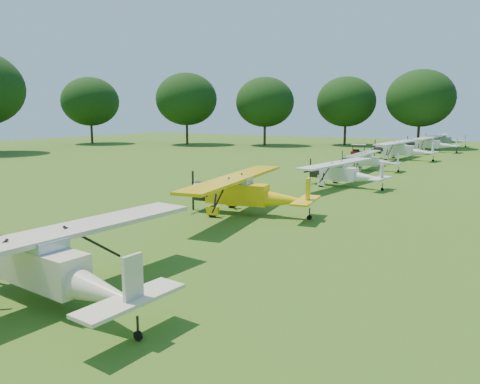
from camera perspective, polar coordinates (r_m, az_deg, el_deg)
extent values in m
plane|color=#275014|center=(29.88, 3.60, -1.69)|extent=(160.00, 160.00, 0.00)
cylinder|color=black|center=(84.18, 20.92, 6.68)|extent=(0.44, 0.44, 4.74)
ellipsoid|color=black|center=(84.14, 21.16, 10.61)|extent=(11.05, 11.05, 9.39)
cylinder|color=black|center=(87.26, 12.67, 7.08)|extent=(0.44, 0.44, 4.49)
ellipsoid|color=black|center=(87.21, 12.81, 10.68)|extent=(10.47, 10.47, 8.90)
cylinder|color=black|center=(84.83, 3.03, 7.22)|extent=(0.44, 0.44, 4.44)
ellipsoid|color=black|center=(84.76, 3.06, 10.88)|extent=(10.36, 10.36, 8.80)
cylinder|color=black|center=(87.46, -6.47, 7.36)|extent=(0.44, 0.44, 4.77)
ellipsoid|color=black|center=(87.42, -6.55, 11.18)|extent=(11.14, 11.14, 9.47)
cylinder|color=black|center=(93.61, -17.63, 7.05)|extent=(0.44, 0.44, 4.56)
ellipsoid|color=black|center=(93.56, -17.80, 10.46)|extent=(10.64, 10.64, 9.04)
cube|color=beige|center=(15.90, -23.03, -8.33)|extent=(3.67, 1.31, 1.18)
cone|color=beige|center=(13.57, -16.06, -11.78)|extent=(3.22, 1.22, 1.02)
cube|color=#8CA5B2|center=(15.82, -23.40, -6.10)|extent=(1.87, 1.16, 0.62)
cylinder|color=black|center=(17.70, -26.70, -6.79)|extent=(1.09, 1.24, 1.17)
cube|color=beige|center=(15.75, -23.47, -5.11)|extent=(2.43, 12.04, 0.16)
cube|color=beige|center=(12.55, -12.92, -10.67)|extent=(0.15, 0.63, 1.47)
cube|color=beige|center=(12.81, -13.17, -12.68)|extent=(1.17, 3.22, 0.10)
cylinder|color=black|center=(17.60, -20.46, -9.34)|extent=(0.69, 0.23, 0.68)
cylinder|color=black|center=(13.04, -12.32, -16.74)|extent=(0.28, 0.11, 0.27)
cube|color=yellow|center=(27.31, -0.35, -0.20)|extent=(3.78, 1.68, 1.20)
cone|color=yellow|center=(26.35, 5.86, -0.99)|extent=(3.32, 1.55, 1.03)
cube|color=#8CA5B2|center=(27.25, -0.57, 1.11)|extent=(1.97, 1.34, 0.63)
cylinder|color=black|center=(28.19, -4.42, 0.08)|extent=(1.21, 1.34, 1.18)
cube|color=black|center=(28.52, -5.75, 0.18)|extent=(0.09, 0.15, 2.39)
cube|color=yellow|center=(27.21, -0.57, 1.71)|extent=(3.67, 12.18, 0.16)
cube|color=yellow|center=(25.96, 8.29, 0.07)|extent=(0.22, 0.64, 1.48)
cube|color=yellow|center=(26.08, 8.02, -1.02)|extent=(1.49, 3.31, 0.10)
cylinder|color=black|center=(26.55, -3.33, -2.38)|extent=(0.70, 0.30, 0.68)
cylinder|color=black|center=(29.10, -0.94, -1.29)|extent=(0.70, 0.30, 0.68)
cylinder|color=black|center=(26.22, 8.46, -3.09)|extent=(0.28, 0.14, 0.27)
cube|color=silver|center=(38.44, 11.82, 2.24)|extent=(3.25, 1.31, 1.04)
cone|color=silver|center=(37.36, 15.46, 1.66)|extent=(2.85, 1.21, 0.89)
cube|color=#8CA5B2|center=(38.42, 11.72, 3.06)|extent=(1.68, 1.09, 0.54)
cylinder|color=black|center=(39.31, 9.38, 2.48)|extent=(1.00, 1.12, 1.03)
cube|color=black|center=(39.62, 8.57, 2.56)|extent=(0.07, 0.12, 2.07)
cube|color=silver|center=(38.40, 11.73, 3.43)|extent=(2.66, 10.56, 0.14)
cube|color=silver|center=(36.92, 16.90, 2.27)|extent=(0.16, 0.55, 1.28)
cube|color=silver|center=(37.02, 16.73, 1.60)|extent=(1.16, 2.84, 0.09)
cylinder|color=black|center=(37.82, 9.87, 1.05)|extent=(0.61, 0.23, 0.59)
cylinder|color=black|center=(39.99, 11.57, 1.46)|extent=(0.61, 0.23, 0.59)
cylinder|color=black|center=(37.06, 16.95, 0.32)|extent=(0.24, 0.11, 0.24)
cube|color=white|center=(49.83, 14.89, 3.70)|extent=(2.93, 0.97, 0.95)
cone|color=white|center=(49.29, 17.63, 3.34)|extent=(2.57, 0.91, 0.82)
cube|color=#8CA5B2|center=(49.81, 14.81, 4.27)|extent=(1.48, 0.89, 0.50)
cylinder|color=black|center=(50.29, 12.99, 3.83)|extent=(0.85, 0.97, 0.94)
cube|color=black|center=(50.46, 12.34, 3.87)|extent=(0.06, 0.11, 1.91)
cube|color=white|center=(49.79, 14.82, 4.53)|extent=(1.67, 9.66, 0.13)
cube|color=white|center=(49.07, 18.70, 3.79)|extent=(0.11, 0.50, 1.18)
cube|color=white|center=(49.12, 18.57, 3.33)|extent=(0.87, 2.57, 0.08)
cylinder|color=black|center=(49.00, 13.69, 2.85)|extent=(0.55, 0.17, 0.54)
cylinder|color=black|center=(51.18, 14.39, 3.10)|extent=(0.55, 0.17, 0.54)
cylinder|color=black|center=(49.17, 18.73, 2.44)|extent=(0.22, 0.08, 0.22)
cube|color=silver|center=(62.23, 18.63, 4.88)|extent=(3.74, 1.38, 1.20)
cone|color=silver|center=(61.38, 21.38, 4.50)|extent=(3.28, 1.28, 1.03)
cube|color=#8CA5B2|center=(62.22, 18.57, 5.47)|extent=(1.91, 1.20, 0.63)
cylinder|color=black|center=(62.92, 16.74, 5.03)|extent=(1.12, 1.27, 1.19)
cube|color=black|center=(63.17, 16.11, 5.07)|extent=(0.08, 0.14, 2.40)
cube|color=silver|center=(62.20, 18.58, 5.73)|extent=(2.63, 12.23, 0.16)
cube|color=silver|center=(61.05, 22.45, 4.95)|extent=(0.16, 0.64, 1.49)
cube|color=silver|center=(61.12, 22.32, 4.48)|extent=(1.23, 3.27, 0.10)
cylinder|color=black|center=(61.23, 17.36, 4.07)|extent=(0.70, 0.24, 0.69)
cylinder|color=black|center=(63.94, 18.20, 4.25)|extent=(0.70, 0.24, 0.69)
cylinder|color=black|center=(61.15, 22.47, 3.57)|extent=(0.28, 0.11, 0.27)
cube|color=silver|center=(76.02, 21.81, 5.46)|extent=(3.61, 1.22, 1.17)
cone|color=silver|center=(75.43, 24.03, 5.16)|extent=(3.16, 1.14, 1.00)
cube|color=#8CA5B2|center=(76.00, 21.75, 5.93)|extent=(1.83, 1.10, 0.61)
cylinder|color=black|center=(76.50, 20.26, 5.58)|extent=(1.05, 1.20, 1.16)
cube|color=black|center=(76.68, 19.73, 5.61)|extent=(0.07, 0.14, 2.34)
cube|color=silver|center=(75.99, 21.77, 6.13)|extent=(2.15, 11.86, 0.16)
cube|color=silver|center=(75.21, 24.90, 5.51)|extent=(0.14, 0.62, 1.45)
cube|color=silver|center=(75.26, 24.78, 5.14)|extent=(1.09, 3.16, 0.10)
cylinder|color=black|center=(74.92, 20.87, 4.82)|extent=(0.68, 0.21, 0.67)
cylinder|color=black|center=(77.62, 21.35, 4.94)|extent=(0.68, 0.21, 0.67)
cylinder|color=black|center=(75.29, 24.90, 4.43)|extent=(0.27, 0.10, 0.27)
cube|color=white|center=(89.76, 23.34, 5.85)|extent=(3.29, 0.99, 1.08)
cone|color=white|center=(89.39, 25.09, 5.62)|extent=(2.88, 0.94, 0.92)
cube|color=#8CA5B2|center=(89.74, 23.30, 6.21)|extent=(1.65, 0.95, 0.56)
cylinder|color=black|center=(90.07, 22.11, 5.94)|extent=(0.93, 1.07, 1.07)
cube|color=black|center=(90.19, 21.69, 5.97)|extent=(0.06, 0.12, 2.16)
cube|color=white|center=(89.73, 23.31, 6.38)|extent=(1.54, 10.89, 0.14)
cube|color=white|center=(89.24, 25.77, 5.89)|extent=(0.11, 0.57, 1.33)
cube|color=white|center=(89.28, 25.69, 5.60)|extent=(0.89, 2.88, 0.09)
cylinder|color=black|center=(88.66, 22.65, 5.36)|extent=(0.62, 0.17, 0.62)
cylinder|color=black|center=(91.19, 22.92, 5.44)|extent=(0.62, 0.17, 0.62)
cylinder|color=black|center=(89.31, 25.78, 5.05)|extent=(0.25, 0.08, 0.25)
cube|color=#9D0C0B|center=(64.87, 14.22, 4.56)|extent=(2.16, 1.52, 0.62)
cube|color=black|center=(64.86, 13.99, 4.88)|extent=(1.02, 1.14, 0.40)
cube|color=silver|center=(64.78, 14.26, 5.63)|extent=(2.09, 1.58, 0.07)
cylinder|color=black|center=(64.38, 13.59, 4.36)|extent=(0.41, 0.22, 0.39)
cylinder|color=black|center=(65.48, 13.65, 4.45)|extent=(0.41, 0.22, 0.39)
cylinder|color=black|center=(64.31, 14.77, 4.31)|extent=(0.41, 0.22, 0.39)
cylinder|color=black|center=(65.41, 14.82, 4.39)|extent=(0.41, 0.22, 0.39)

